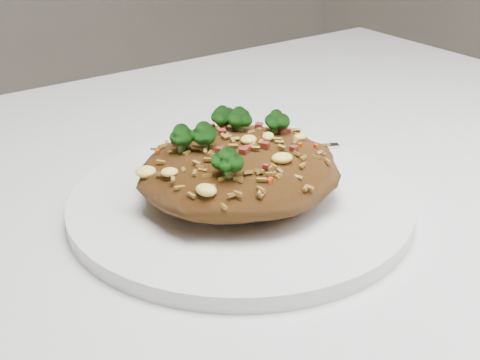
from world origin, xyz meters
name	(u,v)px	position (x,y,z in m)	size (l,w,h in m)	color
dining_table	(194,294)	(0.00, 0.00, 0.66)	(1.20, 0.80, 0.75)	silver
plate	(240,203)	(0.03, -0.03, 0.76)	(0.29, 0.29, 0.01)	white
fried_rice	(239,162)	(0.03, -0.03, 0.80)	(0.17, 0.16, 0.07)	brown
fork	(268,151)	(0.11, 0.03, 0.77)	(0.15, 0.08, 0.00)	silver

